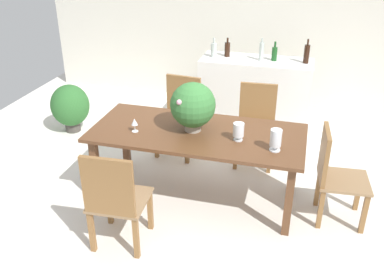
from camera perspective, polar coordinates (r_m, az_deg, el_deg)
ground_plane at (r=4.83m, az=1.52°, el=-5.96°), size 7.04×7.04×0.00m
back_wall at (r=6.75m, az=7.25°, el=15.36°), size 6.40×0.10×2.60m
dining_table at (r=4.26m, az=0.70°, el=-0.28°), size 2.10×0.94×0.76m
chair_far_right at (r=5.09m, az=8.52°, el=2.22°), size 0.49×0.45×0.94m
chair_far_left at (r=5.26m, az=-1.52°, el=3.40°), size 0.52×0.50×0.95m
chair_near_left at (r=3.70m, az=-10.25°, el=-7.92°), size 0.50×0.50×0.97m
chair_foot_end at (r=4.23m, az=18.30°, el=-4.43°), size 0.49×0.48×0.94m
flower_centerpiece at (r=4.13m, az=0.13°, el=4.19°), size 0.44×0.44×0.49m
crystal_vase_left at (r=4.03m, az=6.20°, el=0.88°), size 0.10×0.10×0.17m
crystal_vase_center_near at (r=3.89m, az=11.07°, el=-0.22°), size 0.10×0.10×0.21m
wine_glass at (r=4.21m, az=-7.65°, el=1.92°), size 0.06×0.06×0.14m
kitchen_counter at (r=6.02m, az=8.30°, el=5.74°), size 1.49×0.58×0.96m
wine_bottle_amber at (r=5.84m, az=10.90°, el=10.85°), size 0.07×0.07×0.25m
wine_bottle_dark at (r=5.81m, az=9.21°, el=11.19°), size 0.06×0.06×0.30m
wine_bottle_green at (r=5.94m, az=4.71°, el=11.54°), size 0.07×0.07×0.26m
wine_bottle_tall at (r=5.90m, az=2.93°, el=11.51°), size 0.08×0.08×0.26m
wine_bottle_clear at (r=5.82m, az=14.98°, el=10.64°), size 0.07×0.07×0.31m
potted_plant_floor at (r=6.06m, az=-15.88°, el=3.96°), size 0.52×0.52×0.66m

